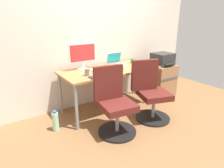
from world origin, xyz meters
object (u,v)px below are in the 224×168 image
object	(u,v)px
office_chair_left	(114,104)
water_bottle_on_floor	(56,121)
office_chair_right	(151,93)
desktop_monitor	(82,54)
open_laptop	(116,62)
coffee_mug	(132,61)
printer	(163,59)
side_cabinet	(161,80)

from	to	relation	value
office_chair_left	water_bottle_on_floor	world-z (taller)	office_chair_left
office_chair_right	desktop_monitor	xyz separation A→B (m)	(-0.72, 0.87, 0.55)
water_bottle_on_floor	open_laptop	xyz separation A→B (m)	(1.29, 0.34, 0.63)
coffee_mug	office_chair_left	bearing A→B (deg)	-140.99
office_chair_right	coffee_mug	xyz separation A→B (m)	(0.26, 0.77, 0.35)
office_chair_left	printer	distance (m)	1.72
office_chair_right	side_cabinet	xyz separation A→B (m)	(0.89, 0.60, -0.10)
printer	desktop_monitor	bearing A→B (deg)	170.35
office_chair_right	printer	world-z (taller)	office_chair_right
side_cabinet	open_laptop	xyz separation A→B (m)	(-0.97, 0.21, 0.46)
coffee_mug	water_bottle_on_floor	bearing A→B (deg)	-169.63
water_bottle_on_floor	office_chair_right	bearing A→B (deg)	-18.91
office_chair_left	coffee_mug	bearing A→B (deg)	39.01
office_chair_right	water_bottle_on_floor	xyz separation A→B (m)	(-1.38, 0.47, -0.28)
desktop_monitor	open_laptop	bearing A→B (deg)	-5.33
water_bottle_on_floor	office_chair_left	bearing A→B (deg)	-34.29
office_chair_left	water_bottle_on_floor	xyz separation A→B (m)	(-0.69, 0.47, -0.28)
office_chair_right	open_laptop	size ratio (longest dim) A/B	3.03
side_cabinet	water_bottle_on_floor	world-z (taller)	side_cabinet
side_cabinet	printer	world-z (taller)	printer
office_chair_left	coffee_mug	size ratio (longest dim) A/B	10.22
printer	desktop_monitor	xyz separation A→B (m)	(-1.61, 0.27, 0.22)
printer	desktop_monitor	distance (m)	1.64
desktop_monitor	office_chair_left	bearing A→B (deg)	-87.99
desktop_monitor	printer	bearing A→B (deg)	-9.65
water_bottle_on_floor	open_laptop	bearing A→B (deg)	14.63
desktop_monitor	open_laptop	xyz separation A→B (m)	(0.63, -0.06, -0.20)
printer	side_cabinet	bearing A→B (deg)	90.00
office_chair_left	coffee_mug	world-z (taller)	office_chair_left
printer	water_bottle_on_floor	size ratio (longest dim) A/B	1.29
side_cabinet	open_laptop	bearing A→B (deg)	167.65
side_cabinet	open_laptop	size ratio (longest dim) A/B	2.06
side_cabinet	coffee_mug	world-z (taller)	coffee_mug
office_chair_right	desktop_monitor	bearing A→B (deg)	129.69
printer	open_laptop	xyz separation A→B (m)	(-0.97, 0.21, 0.02)
office_chair_left	office_chair_right	bearing A→B (deg)	-0.24
office_chair_right	coffee_mug	distance (m)	0.89
open_laptop	water_bottle_on_floor	bearing A→B (deg)	-165.37
side_cabinet	open_laptop	world-z (taller)	open_laptop
office_chair_right	side_cabinet	size ratio (longest dim) A/B	1.47
open_laptop	office_chair_right	bearing A→B (deg)	-83.77
printer	water_bottle_on_floor	xyz separation A→B (m)	(-2.26, -0.12, -0.61)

